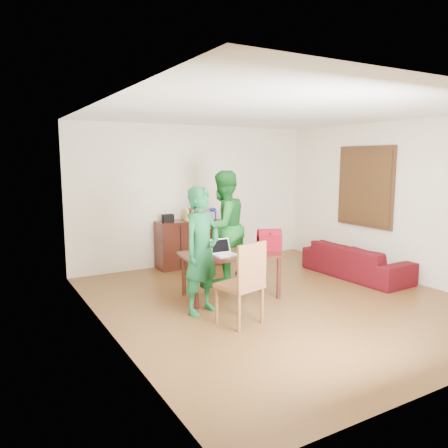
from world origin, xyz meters
TOP-DOWN VIEW (x-y plane):
  - room at (0.01, 0.13)m, footprint 5.20×5.70m
  - table at (-0.55, 0.48)m, footprint 1.54×1.02m
  - chair at (-0.99, -0.51)m, footprint 0.57×0.56m
  - person_near at (-1.22, 0.10)m, footprint 0.73×0.61m
  - person_far at (-0.21, 1.29)m, footprint 1.06×0.91m
  - laptop at (-0.69, 0.39)m, footprint 0.33×0.23m
  - bananas at (-0.59, 0.08)m, footprint 0.19×0.15m
  - bottle at (-0.48, 0.11)m, footprint 0.07×0.07m
  - red_bag at (0.07, 0.37)m, footprint 0.41×0.32m
  - sofa at (1.95, 0.37)m, footprint 0.83×1.97m

SIDE VIEW (x-z plane):
  - sofa at x=1.95m, z-range 0.00..0.57m
  - chair at x=-0.99m, z-range -0.22..0.84m
  - table at x=-0.55m, z-range 0.26..0.93m
  - bananas at x=-0.59m, z-range 0.67..0.74m
  - laptop at x=-0.69m, z-range 0.60..0.83m
  - bottle at x=-0.48m, z-range 0.67..0.85m
  - red_bag at x=0.07m, z-range 0.67..0.93m
  - person_near at x=-1.22m, z-range 0.00..1.70m
  - person_far at x=-0.21m, z-range 0.00..1.87m
  - room at x=0.01m, z-range -0.14..2.76m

